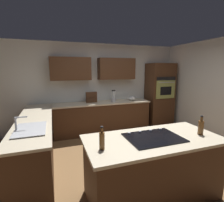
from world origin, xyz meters
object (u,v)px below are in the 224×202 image
wall_oven (159,95)px  spice_rack (91,97)px  sink_unit (30,129)px  second_bottle (201,127)px  cooktop (153,137)px  blender (114,97)px  mixing_bowl (132,98)px  oil_bottle (102,140)px

wall_oven → spice_rack: 2.25m
sink_unit → spice_rack: 2.42m
sink_unit → second_bottle: size_ratio=2.44×
cooktop → blender: 2.82m
second_bottle → wall_oven: bearing=-113.7°
cooktop → spice_rack: spice_rack is taller
wall_oven → mixing_bowl: bearing=-0.0°
blender → wall_oven: bearing=180.0°
spice_rack → second_bottle: bearing=108.0°
blender → oil_bottle: 3.12m
spice_rack → oil_bottle: 3.02m
oil_bottle → sink_unit: bearing=-48.6°
wall_oven → second_bottle: (1.28, 2.91, -0.01)m
wall_oven → second_bottle: wall_oven is taller
mixing_bowl → spice_rack: (1.25, -0.08, 0.09)m
wall_oven → cooktop: size_ratio=2.68×
blender → second_bottle: size_ratio=1.20×
cooktop → oil_bottle: (0.78, 0.10, 0.11)m
wall_oven → sink_unit: bearing=26.9°
wall_oven → spice_rack: wall_oven is taller
cooktop → oil_bottle: size_ratio=2.64×
sink_unit → oil_bottle: 1.36m
blender → spice_rack: blender is taller
wall_oven → cooktop: bearing=54.3°
wall_oven → mixing_bowl: 1.00m
oil_bottle → second_bottle: (-1.50, 0.02, -0.00)m
sink_unit → cooktop: bearing=151.2°
oil_bottle → blender: bearing=-112.2°
mixing_bowl → sink_unit: bearing=34.9°
spice_rack → blender: bearing=172.7°
spice_rack → second_bottle: spice_rack is taller
blender → sink_unit: bearing=42.0°
mixing_bowl → second_bottle: second_bottle is taller
second_bottle → blender: bearing=-83.7°
mixing_bowl → cooktop: bearing=70.2°
sink_unit → spice_rack: (-1.43, -1.95, 0.13)m
sink_unit → wall_oven: bearing=-153.1°
mixing_bowl → blender: bearing=-0.0°
sink_unit → second_bottle: bearing=156.6°
wall_oven → oil_bottle: bearing=46.1°
second_bottle → sink_unit: bearing=-23.4°
mixing_bowl → oil_bottle: (1.78, 2.89, 0.05)m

